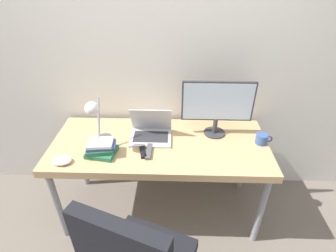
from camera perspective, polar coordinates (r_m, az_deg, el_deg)
The scene contains 11 objects.
ground_plane at distance 2.37m, azimuth -2.04°, elevation -23.99°, with size 12.00×12.00×0.00m, color #70665B.
wall_back at distance 2.19m, azimuth -1.42°, elevation 14.61°, with size 8.00×0.05×2.60m.
desk at distance 2.10m, azimuth -1.80°, elevation -5.03°, with size 1.69×0.72×0.76m.
laptop at distance 2.10m, azimuth -3.73°, elevation -1.21°, with size 0.32×0.26×0.25m.
monitor at distance 2.06m, azimuth 10.73°, elevation 4.65°, with size 0.56×0.17×0.46m.
desk_lamp at distance 1.91m, azimuth -15.58°, elevation 2.17°, with size 0.12×0.27×0.41m.
book_stack at distance 1.98m, azimuth -14.38°, elevation -4.79°, with size 0.23×0.20×0.11m.
tv_remote at distance 1.96m, azimuth -4.19°, elevation -5.56°, with size 0.04×0.18×0.02m.
media_remote at distance 1.96m, azimuth -5.48°, elevation -5.68°, with size 0.07×0.14×0.02m.
mug at distance 2.16m, azimuth 19.79°, elevation -2.64°, with size 0.13×0.09×0.08m.
game_controller at distance 2.00m, azimuth -22.10°, elevation -6.98°, with size 0.14×0.10×0.04m.
Camera 1 is at (0.12, -1.30, 1.98)m, focal length 28.00 mm.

